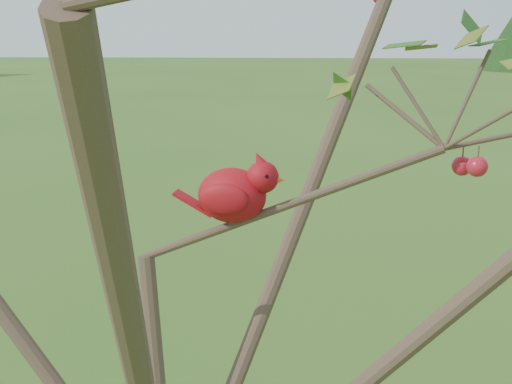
# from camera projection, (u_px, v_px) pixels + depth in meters

# --- Properties ---
(crabapple_tree) EXTENTS (2.35, 2.05, 2.95)m
(crabapple_tree) POSITION_uv_depth(u_px,v_px,m) (168.00, 195.00, 1.20)
(crabapple_tree) COLOR #3F2D22
(crabapple_tree) RESTS_ON ground
(cardinal) EXTENTS (0.24, 0.13, 0.17)m
(cardinal) POSITION_uv_depth(u_px,v_px,m) (236.00, 193.00, 1.31)
(cardinal) COLOR #A10D1A
(cardinal) RESTS_ON ground
(distant_trees) EXTENTS (38.96, 16.24, 3.23)m
(distant_trees) POSITION_uv_depth(u_px,v_px,m) (191.00, 43.00, 25.53)
(distant_trees) COLOR #3F2D22
(distant_trees) RESTS_ON ground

